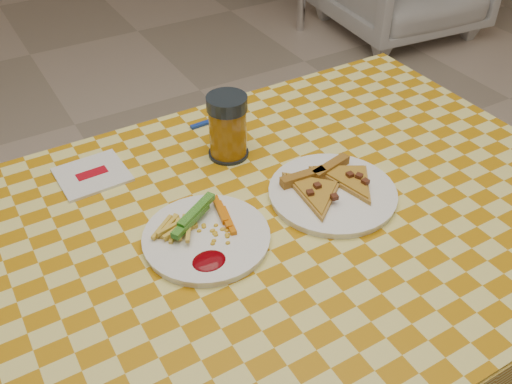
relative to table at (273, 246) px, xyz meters
The scene contains 8 objects.
table is the anchor object (origin of this frame).
plate_left 0.16m from the table, behind, with size 0.22×0.22×0.01m, color white.
plate_right 0.15m from the table, ahead, with size 0.24×0.24×0.01m, color white.
fries_veggies 0.18m from the table, behind, with size 0.18×0.16×0.04m.
pizza_slices 0.16m from the table, ahead, with size 0.22×0.20×0.02m.
drink_glass 0.27m from the table, 83.76° to the left, with size 0.09×0.09×0.14m.
napkin 0.40m from the table, 130.19° to the left, with size 0.14×0.13×0.01m.
fork 0.37m from the table, 78.68° to the left, with size 0.14×0.02×0.01m.
Camera 1 is at (-0.44, -0.67, 1.46)m, focal length 40.00 mm.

